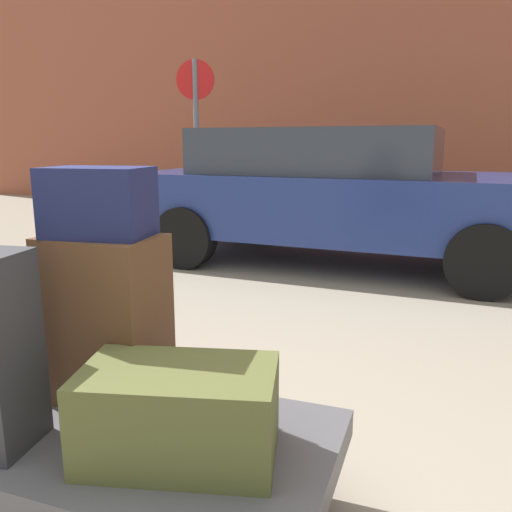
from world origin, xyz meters
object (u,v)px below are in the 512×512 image
object	(u,v)px
duffel_bag_olive_front_right	(179,413)
luggage_cart	(136,450)
parked_car	(336,192)
duffel_bag_navy_topmost_pile	(99,202)
suitcase_brown_front_left	(106,319)
no_parking_sign	(196,130)

from	to	relation	value
duffel_bag_olive_front_right	luggage_cart	bearing A→B (deg)	147.83
luggage_cart	duffel_bag_olive_front_right	distance (m)	0.30
duffel_bag_olive_front_right	parked_car	size ratio (longest dim) A/B	0.13
duffel_bag_olive_front_right	duffel_bag_navy_topmost_pile	bearing A→B (deg)	136.02
duffel_bag_navy_topmost_pile	duffel_bag_olive_front_right	bearing A→B (deg)	-37.59
luggage_cart	duffel_bag_navy_topmost_pile	size ratio (longest dim) A/B	3.79
suitcase_brown_front_left	parked_car	size ratio (longest dim) A/B	0.14
luggage_cart	duffel_bag_olive_front_right	xyz separation A→B (m)	(0.21, -0.07, 0.21)
no_parking_sign	parked_car	bearing A→B (deg)	-21.08
suitcase_brown_front_left	duffel_bag_olive_front_right	size ratio (longest dim) A/B	1.06
no_parking_sign	duffel_bag_navy_topmost_pile	bearing A→B (deg)	-67.83
duffel_bag_olive_front_right	duffel_bag_navy_topmost_pile	size ratio (longest dim) A/B	1.66
duffel_bag_navy_topmost_pile	parked_car	world-z (taller)	parked_car
luggage_cart	suitcase_brown_front_left	bearing A→B (deg)	140.49
duffel_bag_navy_topmost_pile	suitcase_brown_front_left	bearing A→B (deg)	56.22
luggage_cart	suitcase_brown_front_left	size ratio (longest dim) A/B	2.15
suitcase_brown_front_left	parked_car	xyz separation A→B (m)	(0.06, 4.00, 0.11)
duffel_bag_olive_front_right	parked_car	bearing A→B (deg)	81.33
suitcase_brown_front_left	duffel_bag_olive_front_right	xyz separation A→B (m)	(0.42, -0.25, -0.17)
suitcase_brown_front_left	no_parking_sign	xyz separation A→B (m)	(-1.94, 4.77, 0.78)
suitcase_brown_front_left	parked_car	bearing A→B (deg)	90.71
suitcase_brown_front_left	duffel_bag_navy_topmost_pile	xyz separation A→B (m)	(-0.00, -0.00, 0.43)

